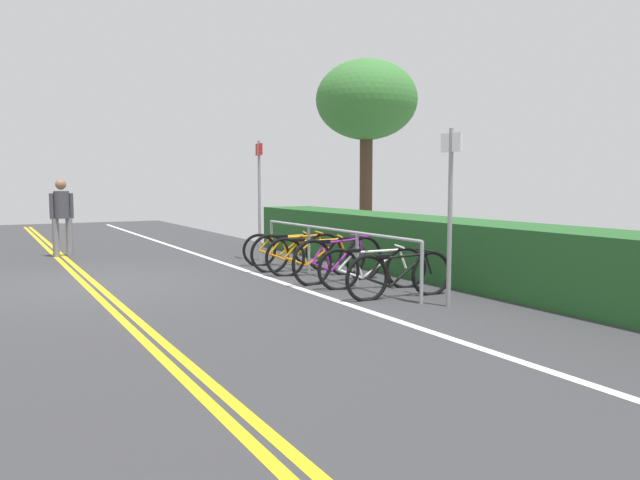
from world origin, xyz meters
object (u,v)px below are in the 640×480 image
(bicycle_3, at_px, (339,260))
(sign_post_far, at_px, (450,201))
(bike_rack, at_px, (331,241))
(sign_post_near, at_px, (259,189))
(bicycle_0, at_px, (285,249))
(bicycle_4, at_px, (372,268))
(bicycle_2, at_px, (316,256))
(tree_near_left, at_px, (367,102))
(bicycle_5, at_px, (400,275))
(pedestrian, at_px, (62,212))
(bicycle_1, at_px, (297,252))

(bicycle_3, relative_size, sign_post_far, 0.78)
(bike_rack, relative_size, sign_post_near, 2.01)
(bike_rack, relative_size, bicycle_0, 3.16)
(bike_rack, bearing_deg, bicycle_4, 3.59)
(bike_rack, distance_m, bicycle_2, 0.56)
(bicycle_3, height_order, tree_near_left, tree_near_left)
(bicycle_5, bearing_deg, bicycle_2, -178.88)
(bike_rack, height_order, sign_post_far, sign_post_far)
(bicycle_5, xyz_separation_m, sign_post_near, (-4.86, -0.06, 1.15))
(bicycle_2, height_order, bicycle_3, bicycle_3)
(bike_rack, relative_size, pedestrian, 2.94)
(bicycle_2, distance_m, bicycle_5, 2.42)
(bicycle_2, relative_size, bicycle_3, 0.94)
(bike_rack, xyz_separation_m, bicycle_5, (1.96, -0.00, -0.32))
(bicycle_3, relative_size, bicycle_4, 1.09)
(bicycle_2, distance_m, tree_near_left, 6.93)
(pedestrian, height_order, sign_post_far, sign_post_far)
(bike_rack, height_order, pedestrian, pedestrian)
(bicycle_2, xyz_separation_m, bicycle_5, (2.42, 0.05, -0.01))
(bicycle_5, distance_m, pedestrian, 8.34)
(sign_post_near, bearing_deg, bike_rack, 1.28)
(pedestrian, relative_size, sign_post_near, 0.68)
(bicycle_2, bearing_deg, bicycle_0, 176.14)
(bike_rack, relative_size, bicycle_5, 2.86)
(bicycle_4, relative_size, pedestrian, 0.98)
(bicycle_0, xyz_separation_m, bicycle_5, (3.90, -0.05, 0.01))
(bicycle_3, height_order, bicycle_4, bicycle_3)
(tree_near_left, bearing_deg, bike_rack, -37.82)
(bicycle_0, bearing_deg, tree_near_left, 128.74)
(bicycle_5, bearing_deg, bicycle_4, 174.68)
(bicycle_5, bearing_deg, bicycle_3, -177.75)
(tree_near_left, bearing_deg, bicycle_4, -31.83)
(bicycle_1, relative_size, bicycle_5, 1.00)
(bicycle_0, distance_m, pedestrian, 5.16)
(bicycle_4, xyz_separation_m, tree_near_left, (-6.18, 3.83, 3.40))
(bicycle_1, relative_size, sign_post_near, 0.70)
(bicycle_1, height_order, pedestrian, pedestrian)
(bicycle_3, bearing_deg, pedestrian, -149.17)
(bike_rack, xyz_separation_m, tree_near_left, (-5.03, 3.91, 3.08))
(sign_post_near, height_order, sign_post_far, sign_post_near)
(bicycle_0, relative_size, bicycle_2, 0.93)
(bicycle_5, relative_size, sign_post_far, 0.75)
(bicycle_2, relative_size, bicycle_4, 1.02)
(pedestrian, bearing_deg, bike_rack, 32.94)
(bicycle_3, relative_size, sign_post_near, 0.73)
(sign_post_far, bearing_deg, bicycle_5, -166.43)
(bike_rack, relative_size, bicycle_2, 2.94)
(bicycle_0, bearing_deg, bicycle_5, -0.76)
(bicycle_4, relative_size, bicycle_5, 0.95)
(bike_rack, distance_m, pedestrian, 6.61)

